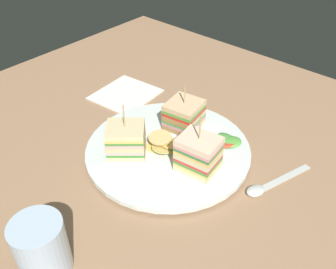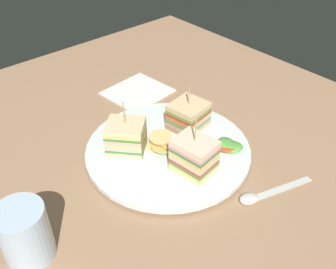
{
  "view_description": "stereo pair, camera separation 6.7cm",
  "coord_description": "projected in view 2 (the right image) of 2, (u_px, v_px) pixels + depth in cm",
  "views": [
    {
      "loc": [
        -34.86,
        39.72,
        45.29
      ],
      "look_at": [
        0.0,
        0.0,
        4.58
      ],
      "focal_mm": 40.28,
      "sensor_mm": 36.0,
      "label": 1
    },
    {
      "loc": [
        -39.58,
        35.02,
        45.29
      ],
      "look_at": [
        0.0,
        0.0,
        4.58
      ],
      "focal_mm": 40.28,
      "sensor_mm": 36.0,
      "label": 2
    }
  ],
  "objects": [
    {
      "name": "sandwich_wedge_0",
      "position": [
        194.0,
        156.0,
        0.62
      ],
      "size": [
        7.24,
        6.18,
        10.9
      ],
      "rotation": [
        0.0,
        0.0,
        6.41
      ],
      "color": "beige",
      "rests_on": "plate"
    },
    {
      "name": "drinking_glass",
      "position": [
        26.0,
        237.0,
        0.5
      ],
      "size": [
        6.82,
        6.82,
        8.81
      ],
      "color": "silver",
      "rests_on": "ground_plane"
    },
    {
      "name": "spoon",
      "position": [
        260.0,
        195.0,
        0.61
      ],
      "size": [
        5.91,
        13.9,
        1.0
      ],
      "rotation": [
        0.0,
        0.0,
        1.27
      ],
      "color": "silver",
      "rests_on": "ground_plane"
    },
    {
      "name": "salad_garnish",
      "position": [
        227.0,
        145.0,
        0.68
      ],
      "size": [
        6.28,
        5.68,
        1.51
      ],
      "color": "#4E9A43",
      "rests_on": "plate"
    },
    {
      "name": "plate",
      "position": [
        168.0,
        150.0,
        0.69
      ],
      "size": [
        29.97,
        29.97,
        1.58
      ],
      "color": "white",
      "rests_on": "ground_plane"
    },
    {
      "name": "napkin",
      "position": [
        138.0,
        91.0,
        0.87
      ],
      "size": [
        13.47,
        14.26,
        0.5
      ],
      "primitive_type": "cube",
      "rotation": [
        0.0,
        0.0,
        0.1
      ],
      "color": "white",
      "rests_on": "ground_plane"
    },
    {
      "name": "ground_plane",
      "position": [
        168.0,
        158.0,
        0.7
      ],
      "size": [
        106.11,
        95.83,
        1.8
      ],
      "primitive_type": "cube",
      "color": "#9F7857"
    },
    {
      "name": "sandwich_wedge_1",
      "position": [
        188.0,
        116.0,
        0.72
      ],
      "size": [
        7.09,
        7.48,
        8.99
      ],
      "rotation": [
        0.0,
        0.0,
        8.01
      ],
      "color": "beige",
      "rests_on": "plate"
    },
    {
      "name": "chip_pile",
      "position": [
        162.0,
        142.0,
        0.68
      ],
      "size": [
        7.07,
        6.6,
        2.11
      ],
      "color": "#DED069",
      "rests_on": "plate"
    },
    {
      "name": "sandwich_wedge_2",
      "position": [
        126.0,
        136.0,
        0.67
      ],
      "size": [
        8.59,
        8.49,
        10.0
      ],
      "rotation": [
        0.0,
        0.0,
        10.15
      ],
      "color": "beige",
      "rests_on": "plate"
    }
  ]
}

